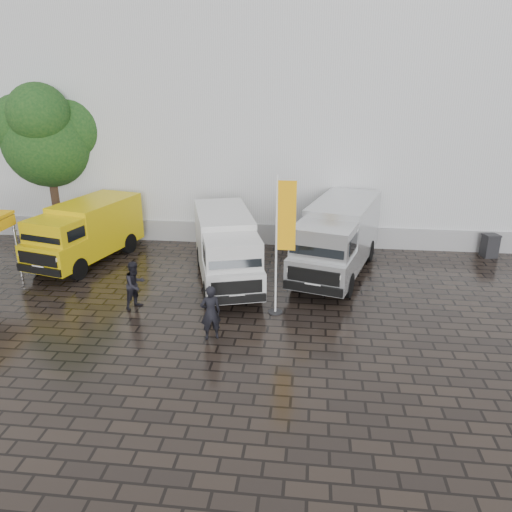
{
  "coord_description": "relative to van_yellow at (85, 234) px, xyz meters",
  "views": [
    {
      "loc": [
        0.82,
        -15.08,
        7.82
      ],
      "look_at": [
        -1.19,
        2.2,
        1.46
      ],
      "focal_mm": 35.0,
      "sensor_mm": 36.0,
      "label": 1
    }
  ],
  "objects": [
    {
      "name": "wheelie_bin",
      "position": [
        17.81,
        2.73,
        -0.77
      ],
      "size": [
        0.75,
        0.75,
        1.06
      ],
      "primitive_type": "cube",
      "rotation": [
        0.0,
        0.0,
        0.2
      ],
      "color": "black",
      "rests_on": "ground"
    },
    {
      "name": "van_silver",
      "position": [
        10.82,
        -0.1,
        0.15
      ],
      "size": [
        3.99,
        7.06,
        2.9
      ],
      "primitive_type": null,
      "rotation": [
        0.0,
        0.0,
        -0.28
      ],
      "color": "#BBBEC1",
      "rests_on": "ground"
    },
    {
      "name": "van_yellow",
      "position": [
        0.0,
        0.0,
        0.0
      ],
      "size": [
        3.5,
        5.99,
        2.6
      ],
      "primitive_type": null,
      "rotation": [
        0.0,
        0.0,
        -0.25
      ],
      "color": "gold",
      "rests_on": "ground"
    },
    {
      "name": "exhibition_hall",
      "position": [
        10.94,
        11.4,
        4.7
      ],
      "size": [
        44.0,
        16.0,
        12.0
      ],
      "primitive_type": "cube",
      "color": "silver",
      "rests_on": "ground"
    },
    {
      "name": "person_tent",
      "position": [
        3.69,
        -4.2,
        -0.44
      ],
      "size": [
        0.98,
        1.05,
        1.73
      ],
      "primitive_type": "imported",
      "rotation": [
        0.0,
        0.0,
        1.05
      ],
      "color": "black",
      "rests_on": "ground"
    },
    {
      "name": "hall_plinth",
      "position": [
        10.94,
        3.35,
        -0.8
      ],
      "size": [
        44.0,
        0.15,
        1.0
      ],
      "primitive_type": "cube",
      "color": "gray",
      "rests_on": "ground"
    },
    {
      "name": "flagpole",
      "position": [
        8.8,
        -4.05,
        1.4
      ],
      "size": [
        0.88,
        0.5,
        4.85
      ],
      "color": "black",
      "rests_on": "ground"
    },
    {
      "name": "van_white",
      "position": [
        6.46,
        -1.45,
        0.03
      ],
      "size": [
        3.71,
        6.48,
        2.67
      ],
      "primitive_type": null,
      "rotation": [
        0.0,
        0.0,
        0.29
      ],
      "color": "silver",
      "rests_on": "ground"
    },
    {
      "name": "tree",
      "position": [
        -3.15,
        3.7,
        3.71
      ],
      "size": [
        4.35,
        4.35,
        7.8
      ],
      "color": "black",
      "rests_on": "ground"
    },
    {
      "name": "ground",
      "position": [
        8.94,
        -4.6,
        -1.3
      ],
      "size": [
        120.0,
        120.0,
        0.0
      ],
      "primitive_type": "plane",
      "color": "black",
      "rests_on": "ground"
    },
    {
      "name": "person_front",
      "position": [
        6.76,
        -6.07,
        -0.41
      ],
      "size": [
        0.77,
        0.65,
        1.78
      ],
      "primitive_type": "imported",
      "rotation": [
        0.0,
        0.0,
        3.55
      ],
      "color": "black",
      "rests_on": "ground"
    }
  ]
}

